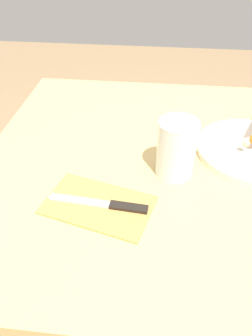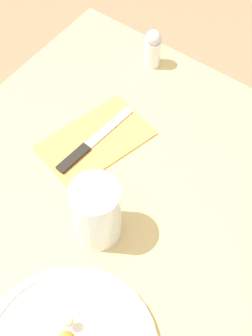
{
  "view_description": "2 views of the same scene",
  "coord_description": "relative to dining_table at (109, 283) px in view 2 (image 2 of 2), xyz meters",
  "views": [
    {
      "loc": [
        0.08,
        0.62,
        1.19
      ],
      "look_at": [
        0.14,
        0.08,
        0.76
      ],
      "focal_mm": 35.0,
      "sensor_mm": 36.0,
      "label": 1
    },
    {
      "loc": [
        -0.26,
        -0.23,
        1.53
      ],
      "look_at": [
        0.13,
        0.06,
        0.79
      ],
      "focal_mm": 55.0,
      "sensor_mm": 36.0,
      "label": 2
    }
  ],
  "objects": [
    {
      "name": "napkin_folded",
      "position": [
        0.18,
        0.17,
        0.11
      ],
      "size": [
        0.23,
        0.18,
        0.0
      ],
      "rotation": [
        0.0,
        0.0,
        -0.26
      ],
      "color": "#E59E4C",
      "rests_on": "dining_table"
    },
    {
      "name": "butter_knife",
      "position": [
        0.17,
        0.17,
        0.12
      ],
      "size": [
        0.2,
        0.04,
        0.01
      ],
      "rotation": [
        0.0,
        0.0,
        -0.09
      ],
      "color": "black",
      "rests_on": "napkin_folded"
    },
    {
      "name": "dining_table",
      "position": [
        0.0,
        0.0,
        0.0
      ],
      "size": [
        0.97,
        0.84,
        0.73
      ],
      "color": "#DBB770",
      "rests_on": "ground_plane"
    },
    {
      "name": "salt_shaker",
      "position": [
        0.42,
        0.2,
        0.16
      ],
      "size": [
        0.03,
        0.03,
        0.09
      ],
      "color": "white",
      "rests_on": "dining_table"
    },
    {
      "name": "milk_glass",
      "position": [
        0.03,
        0.05,
        0.17
      ],
      "size": [
        0.08,
        0.08,
        0.13
      ],
      "color": "white",
      "rests_on": "dining_table"
    }
  ]
}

